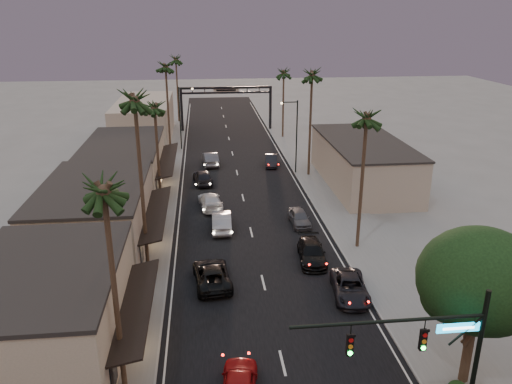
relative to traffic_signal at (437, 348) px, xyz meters
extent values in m
plane|color=slate|center=(-5.69, 36.00, -5.08)|extent=(200.00, 200.00, 0.00)
cube|color=black|center=(-5.69, 41.00, -5.08)|extent=(14.00, 120.00, 0.02)
cube|color=slate|center=(-15.19, 48.00, -5.02)|extent=(5.00, 92.00, 0.12)
cube|color=slate|center=(3.81, 48.00, -5.02)|extent=(5.00, 92.00, 0.12)
cube|color=tan|center=(-18.69, 8.00, -2.33)|extent=(8.00, 12.00, 5.50)
cube|color=#A29781|center=(-18.69, 22.00, -2.33)|extent=(8.00, 14.00, 5.50)
cube|color=tan|center=(-18.69, 38.00, -2.58)|extent=(8.00, 16.00, 5.00)
cube|color=#A29781|center=(-18.69, 61.00, -2.08)|extent=(8.00, 20.00, 6.00)
cube|color=#A29781|center=(8.31, 36.00, -2.58)|extent=(8.00, 18.00, 5.00)
cylinder|color=black|center=(1.91, 0.00, -1.18)|extent=(0.22, 0.22, 7.80)
cylinder|color=black|center=(-2.29, 0.00, 1.52)|extent=(8.40, 0.16, 0.16)
cube|color=black|center=(-3.89, 0.00, 0.47)|extent=(0.28, 0.22, 1.00)
cube|color=black|center=(-0.69, 0.00, 0.47)|extent=(0.28, 0.22, 1.00)
cube|color=#0D91CF|center=(0.81, 0.00, 0.97)|extent=(1.90, 0.08, 0.42)
cylinder|color=#38281C|center=(3.71, 3.50, -3.48)|extent=(0.52, 0.52, 3.20)
ellipsoid|color=black|center=(3.71, 3.50, 1.12)|extent=(6.20, 6.20, 5.20)
sphere|color=black|center=(2.51, 4.10, -0.08)|extent=(2.80, 2.80, 2.80)
cube|color=black|center=(-13.09, 66.00, -1.58)|extent=(0.40, 0.40, 7.00)
cube|color=black|center=(1.71, 66.00, -1.58)|extent=(0.40, 0.40, 7.00)
cube|color=black|center=(-5.69, 66.00, 2.02)|extent=(15.20, 0.35, 0.35)
cube|color=black|center=(-5.69, 66.00, 1.22)|extent=(15.20, 0.30, 0.30)
cube|color=beige|center=(-5.69, 65.98, 1.62)|extent=(4.20, 0.12, 1.00)
cylinder|color=black|center=(1.51, 41.00, -0.58)|extent=(0.16, 0.16, 9.00)
cylinder|color=black|center=(0.51, 41.00, 3.72)|extent=(2.00, 0.12, 0.12)
sphere|color=#FFD899|center=(-0.39, 41.00, 3.62)|extent=(0.30, 0.30, 0.30)
cylinder|color=black|center=(-12.89, 54.00, -0.58)|extent=(0.16, 0.16, 9.00)
cylinder|color=black|center=(-11.89, 54.00, 3.72)|extent=(2.00, 0.12, 0.12)
sphere|color=#FFD899|center=(-10.99, 54.00, 3.62)|extent=(0.30, 0.30, 0.30)
cylinder|color=#38281C|center=(-14.29, 5.00, 0.42)|extent=(0.28, 0.28, 11.00)
sphere|color=black|center=(-14.29, 5.00, 6.52)|extent=(3.20, 3.20, 3.20)
cylinder|color=#38281C|center=(-14.29, 18.00, 1.42)|extent=(0.28, 0.28, 13.00)
sphere|color=black|center=(-14.29, 18.00, 8.52)|extent=(3.20, 3.20, 3.20)
cylinder|color=#38281C|center=(-14.29, 32.00, -0.08)|extent=(0.28, 0.28, 10.00)
sphere|color=black|center=(-14.29, 32.00, 5.52)|extent=(3.20, 3.20, 3.20)
cylinder|color=#38281C|center=(-14.29, 51.00, 0.92)|extent=(0.28, 0.28, 12.00)
sphere|color=black|center=(-14.29, 51.00, 7.52)|extent=(3.20, 3.20, 3.20)
cylinder|color=#38281C|center=(2.91, 20.00, 0.42)|extent=(0.28, 0.28, 11.00)
sphere|color=black|center=(2.91, 20.00, 6.52)|extent=(3.20, 3.20, 3.20)
cylinder|color=#38281C|center=(2.91, 40.00, 0.92)|extent=(0.28, 0.28, 12.00)
sphere|color=black|center=(2.91, 40.00, 7.52)|extent=(3.20, 3.20, 3.20)
cylinder|color=#38281C|center=(2.91, 60.00, -0.08)|extent=(0.28, 0.28, 10.00)
sphere|color=black|center=(2.91, 60.00, 5.52)|extent=(3.20, 3.20, 3.20)
cylinder|color=#38281C|center=(-13.99, 74.00, 0.42)|extent=(0.28, 0.28, 11.00)
sphere|color=black|center=(-13.99, 74.00, 6.52)|extent=(3.20, 3.20, 3.20)
imported|color=black|center=(-9.43, 15.27, -4.33)|extent=(3.00, 5.61, 1.50)
imported|color=#939498|center=(-8.31, 24.96, -4.28)|extent=(1.79, 4.91, 1.61)
imported|color=silver|center=(-9.22, 30.46, -4.34)|extent=(2.68, 5.31, 1.48)
imported|color=black|center=(-9.92, 38.24, -4.27)|extent=(2.53, 5.00, 1.63)
imported|color=#4D4D52|center=(-8.87, 45.74, -4.24)|extent=(2.19, 5.23, 1.68)
imported|color=black|center=(0.09, 12.52, -4.39)|extent=(2.90, 5.24, 1.39)
imported|color=black|center=(-1.44, 18.02, -4.36)|extent=(2.46, 5.16, 1.45)
imported|color=#4B4C50|center=(-1.04, 25.29, -4.39)|extent=(1.79, 4.14, 1.39)
imported|color=black|center=(-1.06, 44.48, -4.39)|extent=(2.01, 4.37, 1.39)
camera|label=1|loc=(-9.68, -16.97, 13.58)|focal=35.00mm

